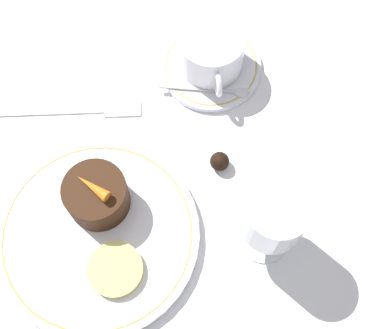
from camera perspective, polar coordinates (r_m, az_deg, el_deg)
ground_plane at (r=0.68m, az=-8.54°, el=-5.59°), size 3.00×3.00×0.00m
dinner_plate at (r=0.67m, az=-10.00°, el=-7.42°), size 0.25×0.25×0.01m
saucer at (r=0.76m, az=2.02°, el=10.41°), size 0.14×0.14×0.01m
coffee_cup at (r=0.74m, az=2.07°, el=12.02°), size 0.12×0.09×0.06m
spoon at (r=0.74m, az=2.41°, el=7.91°), size 0.04×0.12×0.00m
wine_glass at (r=0.59m, az=8.72°, el=-5.61°), size 0.07×0.07×0.13m
fork at (r=0.75m, az=-11.34°, el=5.68°), size 0.04×0.20×0.01m
dessert_cake at (r=0.66m, az=-10.12°, el=-3.29°), size 0.08×0.08×0.05m
carrot_garnish at (r=0.63m, az=-10.60°, el=-2.34°), size 0.04×0.04×0.01m
pineapple_slice at (r=0.65m, az=-7.95°, el=-11.00°), size 0.07×0.07×0.01m
chocolate_truffle at (r=0.69m, az=2.96°, el=0.34°), size 0.02×0.02×0.02m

